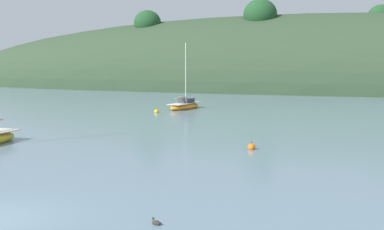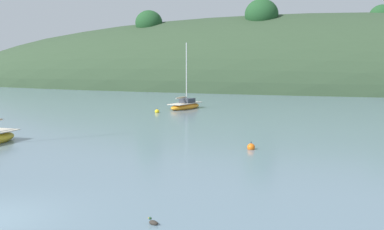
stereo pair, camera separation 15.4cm
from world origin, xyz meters
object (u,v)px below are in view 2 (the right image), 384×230
at_px(mooring_buoy_inner, 157,111).
at_px(duck_lead, 153,223).
at_px(mooring_buoy_channel, 251,147).
at_px(sailboat_grey_yawl, 185,106).

xyz_separation_m(mooring_buoy_inner, duck_lead, (12.50, -29.69, -0.07)).
height_order(mooring_buoy_channel, duck_lead, mooring_buoy_channel).
bearing_deg(sailboat_grey_yawl, mooring_buoy_channel, -61.34).
height_order(sailboat_grey_yawl, mooring_buoy_inner, sailboat_grey_yawl).
distance_m(sailboat_grey_yawl, mooring_buoy_inner, 4.78).
relative_size(mooring_buoy_inner, mooring_buoy_channel, 1.00).
xyz_separation_m(sailboat_grey_yawl, mooring_buoy_inner, (-1.26, -4.61, -0.21)).
relative_size(mooring_buoy_channel, duck_lead, 1.31).
height_order(sailboat_grey_yawl, duck_lead, sailboat_grey_yawl).
height_order(mooring_buoy_inner, duck_lead, mooring_buoy_inner).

